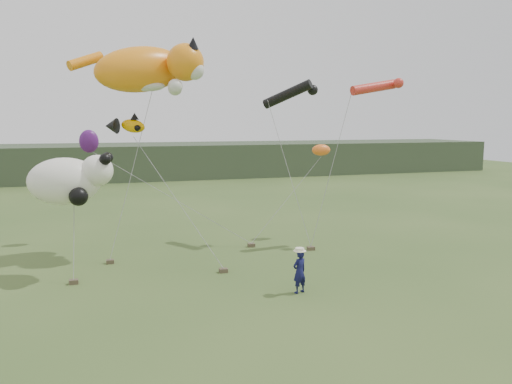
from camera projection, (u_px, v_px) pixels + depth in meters
The scene contains 9 objects.
ground at pixel (270, 297), 19.14m from camera, with size 120.00×120.00×0.00m, color #385123.
headland at pixel (124, 162), 60.12m from camera, with size 90.00×13.00×4.00m.
festival_attendant at pixel (299, 272), 19.52m from camera, with size 0.63×0.41×1.72m, color #111341.
sandbag_anchors at pixel (200, 260), 23.94m from camera, with size 12.01×4.33×0.19m.
cat_kite at pixel (151, 69), 24.71m from camera, with size 6.53×3.92×2.94m.
fish_kite at pixel (125, 125), 24.54m from camera, with size 2.18×1.42×1.06m.
tube_kites at pixel (331, 90), 27.38m from camera, with size 7.01×3.92×1.62m.
panda_kite at pixel (70, 180), 21.19m from camera, with size 3.54×2.29×2.20m.
misc_kites at pixel (172, 144), 28.07m from camera, with size 13.93×3.36×1.52m.
Camera 1 is at (-6.08, -17.37, 6.66)m, focal length 35.00 mm.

